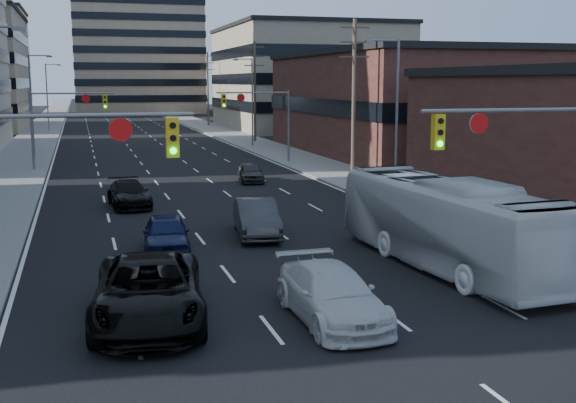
% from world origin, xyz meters
% --- Properties ---
extents(road_surface, '(18.00, 300.00, 0.02)m').
position_xyz_m(road_surface, '(0.00, 130.00, 0.01)').
color(road_surface, black).
rests_on(road_surface, ground).
extents(sidewalk_left, '(5.00, 300.00, 0.15)m').
position_xyz_m(sidewalk_left, '(-11.50, 130.00, 0.07)').
color(sidewalk_left, slate).
rests_on(sidewalk_left, ground).
extents(sidewalk_right, '(5.00, 300.00, 0.15)m').
position_xyz_m(sidewalk_right, '(11.50, 130.00, 0.07)').
color(sidewalk_right, slate).
rests_on(sidewalk_right, ground).
extents(storefront_right_mid, '(20.00, 30.00, 9.00)m').
position_xyz_m(storefront_right_mid, '(24.00, 50.00, 4.50)').
color(storefront_right_mid, '#472119').
rests_on(storefront_right_mid, ground).
extents(office_right_far, '(22.00, 28.00, 14.00)m').
position_xyz_m(office_right_far, '(25.00, 88.00, 7.00)').
color(office_right_far, gray).
rests_on(office_right_far, ground).
extents(bg_block_right, '(22.00, 22.00, 12.00)m').
position_xyz_m(bg_block_right, '(32.00, 130.00, 6.00)').
color(bg_block_right, gray).
rests_on(bg_block_right, ground).
extents(signal_near_left, '(6.59, 0.33, 6.00)m').
position_xyz_m(signal_near_left, '(-7.45, 8.00, 4.33)').
color(signal_near_left, slate).
rests_on(signal_near_left, ground).
extents(signal_near_right, '(6.59, 0.33, 6.00)m').
position_xyz_m(signal_near_right, '(7.45, 8.00, 4.33)').
color(signal_near_right, slate).
rests_on(signal_near_right, ground).
extents(signal_far_left, '(6.09, 0.33, 6.00)m').
position_xyz_m(signal_far_left, '(-7.68, 45.00, 4.30)').
color(signal_far_left, slate).
rests_on(signal_far_left, ground).
extents(signal_far_right, '(6.09, 0.33, 6.00)m').
position_xyz_m(signal_far_right, '(7.68, 45.00, 4.30)').
color(signal_far_right, slate).
rests_on(signal_far_right, ground).
extents(utility_pole_block, '(2.20, 0.28, 11.00)m').
position_xyz_m(utility_pole_block, '(12.20, 36.00, 5.78)').
color(utility_pole_block, '#4C3D2D').
rests_on(utility_pole_block, ground).
extents(utility_pole_midblock, '(2.20, 0.28, 11.00)m').
position_xyz_m(utility_pole_midblock, '(12.20, 66.00, 5.78)').
color(utility_pole_midblock, '#4C3D2D').
rests_on(utility_pole_midblock, ground).
extents(utility_pole_distant, '(2.20, 0.28, 11.00)m').
position_xyz_m(utility_pole_distant, '(12.20, 96.00, 5.78)').
color(utility_pole_distant, '#4C3D2D').
rests_on(utility_pole_distant, ground).
extents(streetlight_left_mid, '(2.03, 0.22, 9.00)m').
position_xyz_m(streetlight_left_mid, '(-10.34, 55.00, 5.05)').
color(streetlight_left_mid, slate).
rests_on(streetlight_left_mid, ground).
extents(streetlight_left_far, '(2.03, 0.22, 9.00)m').
position_xyz_m(streetlight_left_far, '(-10.34, 90.00, 5.05)').
color(streetlight_left_far, slate).
rests_on(streetlight_left_far, ground).
extents(streetlight_right_near, '(2.03, 0.22, 9.00)m').
position_xyz_m(streetlight_right_near, '(10.34, 25.00, 5.05)').
color(streetlight_right_near, slate).
rests_on(streetlight_right_near, ground).
extents(streetlight_right_far, '(2.03, 0.22, 9.00)m').
position_xyz_m(streetlight_right_far, '(10.34, 60.00, 5.05)').
color(streetlight_right_far, slate).
rests_on(streetlight_right_far, ground).
extents(black_pickup, '(3.69, 6.80, 1.81)m').
position_xyz_m(black_pickup, '(-4.93, 7.57, 0.91)').
color(black_pickup, black).
rests_on(black_pickup, ground).
extents(white_van, '(2.22, 5.30, 1.53)m').
position_xyz_m(white_van, '(0.05, 6.31, 0.77)').
color(white_van, silver).
rests_on(white_van, ground).
extents(transit_bus, '(3.59, 11.96, 3.28)m').
position_xyz_m(transit_bus, '(6.00, 10.66, 1.64)').
color(transit_bus, silver).
rests_on(transit_bus, ground).
extents(sedan_blue, '(2.17, 4.55, 1.50)m').
position_xyz_m(sedan_blue, '(-3.47, 15.92, 0.75)').
color(sedan_blue, '#0E163A').
rests_on(sedan_blue, ground).
extents(sedan_grey_center, '(2.28, 5.02, 1.60)m').
position_xyz_m(sedan_grey_center, '(0.68, 17.88, 0.80)').
color(sedan_grey_center, '#323235').
rests_on(sedan_grey_center, ground).
extents(sedan_black_far, '(2.29, 4.96, 1.40)m').
position_xyz_m(sedan_black_far, '(-4.16, 27.04, 0.70)').
color(sedan_black_far, black).
rests_on(sedan_black_far, ground).
extents(sedan_grey_right, '(1.99, 3.99, 1.30)m').
position_xyz_m(sedan_grey_right, '(4.36, 34.69, 0.65)').
color(sedan_grey_right, '#303033').
rests_on(sedan_grey_right, ground).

